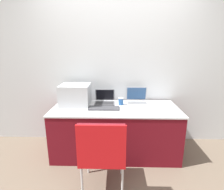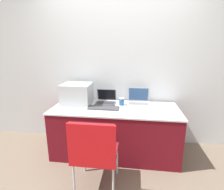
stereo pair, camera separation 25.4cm
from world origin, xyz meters
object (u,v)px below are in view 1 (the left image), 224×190
(laptop_left, at_px, (105,100))
(laptop_right, at_px, (137,100))
(printer, at_px, (75,94))
(external_keyboard, at_px, (104,108))
(chair, at_px, (102,150))
(coffee_cup, at_px, (121,101))

(laptop_left, xyz_separation_m, laptop_right, (0.51, 0.04, 0.01))
(laptop_right, bearing_deg, printer, -172.32)
(external_keyboard, xyz_separation_m, chair, (0.03, -0.75, -0.20))
(laptop_left, bearing_deg, laptop_right, 4.06)
(external_keyboard, relative_size, chair, 0.50)
(chair, bearing_deg, coffee_cup, 77.15)
(coffee_cup, bearing_deg, external_keyboard, -142.03)
(laptop_right, distance_m, coffee_cup, 0.28)
(laptop_left, distance_m, chair, 1.04)
(coffee_cup, height_order, chair, chair)
(coffee_cup, bearing_deg, chair, -102.85)
(laptop_left, distance_m, external_keyboard, 0.26)
(laptop_left, height_order, coffee_cup, laptop_left)
(external_keyboard, bearing_deg, chair, -87.73)
(coffee_cup, bearing_deg, laptop_left, 164.57)
(printer, xyz_separation_m, laptop_right, (0.94, 0.13, -0.12))
(laptop_left, xyz_separation_m, external_keyboard, (0.01, -0.26, -0.04))
(printer, height_order, external_keyboard, printer)
(printer, xyz_separation_m, coffee_cup, (0.69, 0.02, -0.12))
(laptop_right, height_order, external_keyboard, laptop_right)
(external_keyboard, bearing_deg, laptop_left, 92.06)
(laptop_left, relative_size, chair, 0.35)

